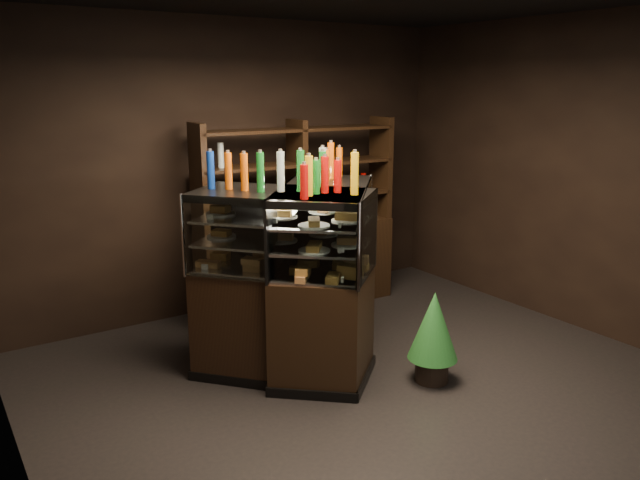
% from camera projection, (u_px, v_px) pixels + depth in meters
% --- Properties ---
extents(ground, '(5.00, 5.00, 0.00)m').
position_uv_depth(ground, '(384.00, 395.00, 4.86)').
color(ground, black).
rests_on(ground, ground).
extents(room_shell, '(5.02, 5.02, 3.01)m').
position_uv_depth(room_shell, '(391.00, 144.00, 4.38)').
color(room_shell, black).
rests_on(room_shell, ground).
extents(display_case, '(1.86, 1.54, 1.55)m').
position_uv_depth(display_case, '(304.00, 310.00, 5.22)').
color(display_case, black).
rests_on(display_case, ground).
extents(food_display, '(1.39, 1.07, 0.47)m').
position_uv_depth(food_display, '(304.00, 234.00, 5.05)').
color(food_display, '#B38B40').
rests_on(food_display, display_case).
extents(bottles_top, '(1.22, 0.93, 0.30)m').
position_uv_depth(bottles_top, '(303.00, 171.00, 4.93)').
color(bottles_top, '#147223').
rests_on(bottles_top, display_case).
extents(potted_conifer, '(0.40, 0.40, 0.86)m').
position_uv_depth(potted_conifer, '(434.00, 324.00, 4.97)').
color(potted_conifer, black).
rests_on(potted_conifer, ground).
extents(back_shelving, '(2.19, 0.55, 2.00)m').
position_uv_depth(back_shelving, '(298.00, 252.00, 6.62)').
color(back_shelving, black).
rests_on(back_shelving, ground).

